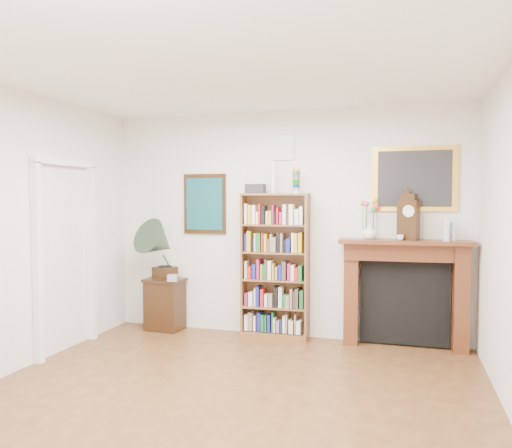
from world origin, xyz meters
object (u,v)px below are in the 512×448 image
at_px(side_cabinet, 165,304).
at_px(bookshelf, 275,258).
at_px(bottle_right, 453,232).
at_px(cd_stack, 173,278).
at_px(flower_vase, 370,232).
at_px(gramophone, 160,245).
at_px(fireplace, 404,283).
at_px(teacup, 400,238).
at_px(mantel_clock, 408,218).
at_px(bottle_left, 447,230).

bearing_deg(side_cabinet, bookshelf, 4.85).
bearing_deg(bottle_right, cd_stack, -176.38).
distance_m(cd_stack, flower_vase, 2.51).
bearing_deg(flower_vase, gramophone, -177.48).
height_order(bookshelf, side_cabinet, bookshelf).
height_order(fireplace, teacup, teacup).
xyz_separation_m(bookshelf, side_cabinet, (-1.48, -0.03, -0.66)).
height_order(fireplace, gramophone, gramophone).
distance_m(side_cabinet, teacup, 3.10).
relative_size(mantel_clock, bottle_right, 2.62).
xyz_separation_m(bookshelf, flower_vase, (1.13, 0.00, 0.34)).
bearing_deg(bookshelf, fireplace, -1.16).
relative_size(flower_vase, bottle_left, 0.73).
xyz_separation_m(bookshelf, fireplace, (1.53, 0.06, -0.25)).
distance_m(fireplace, bottle_right, 0.80).
relative_size(bookshelf, teacup, 26.19).
distance_m(side_cabinet, fireplace, 3.03).
bearing_deg(gramophone, mantel_clock, 23.27).
bearing_deg(mantel_clock, side_cabinet, -157.66).
xyz_separation_m(side_cabinet, cd_stack, (0.18, -0.14, 0.38)).
distance_m(bookshelf, bottle_right, 2.07).
bearing_deg(cd_stack, teacup, 2.01).
bearing_deg(flower_vase, teacup, -12.74).
distance_m(mantel_clock, flower_vase, 0.46).
height_order(teacup, bottle_left, bottle_left).
xyz_separation_m(mantel_clock, bottle_right, (0.48, 0.02, -0.15)).
distance_m(side_cabinet, cd_stack, 0.44).
distance_m(gramophone, teacup, 2.98).
bearing_deg(bottle_left, bottle_right, 42.51).
bearing_deg(cd_stack, bottle_left, 2.55).
xyz_separation_m(mantel_clock, teacup, (-0.09, -0.09, -0.22)).
distance_m(bookshelf, cd_stack, 1.34).
bearing_deg(side_cabinet, bottle_left, 3.70).
bearing_deg(cd_stack, bottle_right, 3.62).
bearing_deg(teacup, bookshelf, 177.10).
relative_size(cd_stack, mantel_clock, 0.23).
xyz_separation_m(bookshelf, gramophone, (-1.50, -0.11, 0.13)).
bearing_deg(cd_stack, mantel_clock, 3.83).
height_order(bookshelf, bottle_left, bookshelf).
relative_size(cd_stack, teacup, 1.53).
xyz_separation_m(flower_vase, bottle_right, (0.91, 0.04, 0.01)).
bearing_deg(teacup, mantel_clock, 47.78).
distance_m(teacup, bottle_left, 0.51).
distance_m(mantel_clock, teacup, 0.26).
distance_m(side_cabinet, flower_vase, 2.80).
bearing_deg(teacup, cd_stack, -177.99).
xyz_separation_m(bookshelf, cd_stack, (-1.30, -0.17, -0.28)).
height_order(side_cabinet, bottle_left, bottle_left).
distance_m(teacup, bottle_right, 0.58).
height_order(bookshelf, gramophone, bookshelf).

